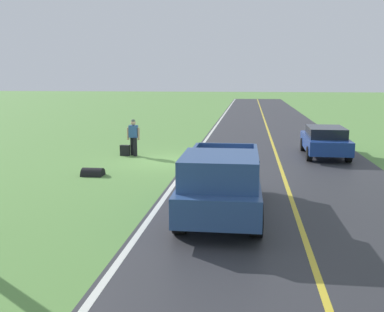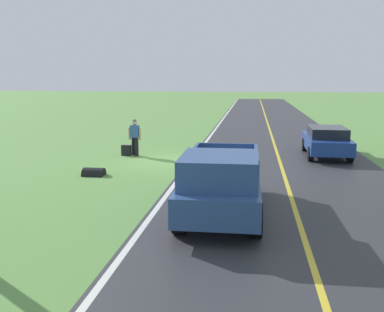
# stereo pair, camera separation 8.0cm
# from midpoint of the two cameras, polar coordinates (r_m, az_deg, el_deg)

# --- Properties ---
(ground_plane) EXTENTS (200.00, 200.00, 0.00)m
(ground_plane) POSITION_cam_midpoint_polar(r_m,az_deg,el_deg) (19.51, -3.45, -0.65)
(ground_plane) COLOR #609347
(road_surface) EXTENTS (8.14, 120.00, 0.00)m
(road_surface) POSITION_cam_midpoint_polar(r_m,az_deg,el_deg) (19.18, 11.65, -1.02)
(road_surface) COLOR #333338
(road_surface) RESTS_ON ground
(lane_edge_line) EXTENTS (0.16, 117.60, 0.00)m
(lane_edge_line) POSITION_cam_midpoint_polar(r_m,az_deg,el_deg) (19.31, 0.06, -0.73)
(lane_edge_line) COLOR silver
(lane_edge_line) RESTS_ON ground
(lane_centre_line) EXTENTS (0.14, 117.60, 0.00)m
(lane_centre_line) POSITION_cam_midpoint_polar(r_m,az_deg,el_deg) (19.18, 11.65, -1.01)
(lane_centre_line) COLOR gold
(lane_centre_line) RESTS_ON ground
(hitchhiker_walking) EXTENTS (0.62, 0.51, 1.75)m
(hitchhiker_walking) POSITION_cam_midpoint_polar(r_m,az_deg,el_deg) (20.86, -7.38, 2.72)
(hitchhiker_walking) COLOR black
(hitchhiker_walking) RESTS_ON ground
(suitcase_carried) EXTENTS (0.46, 0.21, 0.51)m
(suitcase_carried) POSITION_cam_midpoint_polar(r_m,az_deg,el_deg) (21.01, -8.50, 0.74)
(suitcase_carried) COLOR black
(suitcase_carried) RESTS_ON ground
(pickup_truck_passing) EXTENTS (2.15, 5.42, 1.82)m
(pickup_truck_passing) POSITION_cam_midpoint_polar(r_m,az_deg,el_deg) (11.56, 4.05, -3.31)
(pickup_truck_passing) COLOR #2D4C84
(pickup_truck_passing) RESTS_ON ground
(sedan_near_oncoming) EXTENTS (2.00, 4.43, 1.41)m
(sedan_near_oncoming) POSITION_cam_midpoint_polar(r_m,az_deg,el_deg) (21.47, 17.32, 1.95)
(sedan_near_oncoming) COLOR navy
(sedan_near_oncoming) RESTS_ON ground
(drainage_culvert) EXTENTS (0.80, 0.60, 0.60)m
(drainage_culvert) POSITION_cam_midpoint_polar(r_m,az_deg,el_deg) (16.99, -12.61, -2.51)
(drainage_culvert) COLOR black
(drainage_culvert) RESTS_ON ground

